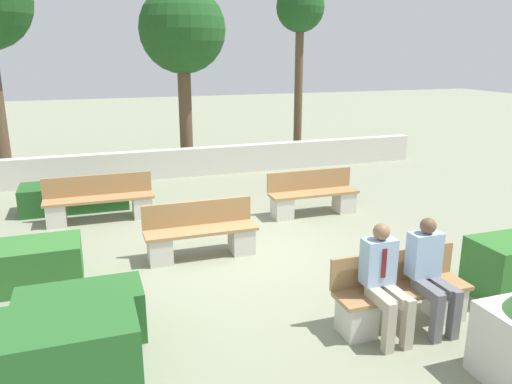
# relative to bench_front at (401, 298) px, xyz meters

# --- Properties ---
(ground_plane) EXTENTS (60.00, 60.00, 0.00)m
(ground_plane) POSITION_rel_bench_front_xyz_m (-1.10, 2.63, -0.33)
(ground_plane) COLOR gray
(perimeter_wall) EXTENTS (13.80, 0.30, 0.74)m
(perimeter_wall) POSITION_rel_bench_front_xyz_m (-1.10, 8.27, 0.04)
(perimeter_wall) COLOR beige
(perimeter_wall) RESTS_ON ground_plane
(bench_front) EXTENTS (1.70, 0.49, 0.87)m
(bench_front) POSITION_rel_bench_front_xyz_m (0.00, 0.00, 0.00)
(bench_front) COLOR #A37A4C
(bench_front) RESTS_ON ground_plane
(bench_left_side) EXTENTS (1.80, 0.48, 0.87)m
(bench_left_side) POSITION_rel_bench_front_xyz_m (-1.82, 2.82, 0.00)
(bench_left_side) COLOR #A37A4C
(bench_left_side) RESTS_ON ground_plane
(bench_right_side) EXTENTS (1.84, 0.48, 0.87)m
(bench_right_side) POSITION_rel_bench_front_xyz_m (0.82, 4.22, 0.01)
(bench_right_side) COLOR #A37A4C
(bench_right_side) RESTS_ON ground_plane
(bench_back) EXTENTS (2.07, 0.49, 0.87)m
(bench_back) POSITION_rel_bench_front_xyz_m (-3.29, 5.20, 0.02)
(bench_back) COLOR #A37A4C
(bench_back) RESTS_ON ground_plane
(person_seated_man) EXTENTS (0.38, 0.63, 1.34)m
(person_seated_man) POSITION_rel_bench_front_xyz_m (-0.36, -0.14, 0.41)
(person_seated_man) COLOR #B2A893
(person_seated_man) RESTS_ON ground_plane
(person_seated_woman) EXTENTS (0.38, 0.63, 1.33)m
(person_seated_woman) POSITION_rel_bench_front_xyz_m (0.27, -0.14, 0.40)
(person_seated_woman) COLOR slate
(person_seated_woman) RESTS_ON ground_plane
(hedge_block_near_left) EXTENTS (1.39, 0.67, 0.61)m
(hedge_block_near_left) POSITION_rel_bench_front_xyz_m (-3.65, 0.88, -0.03)
(hedge_block_near_left) COLOR #286028
(hedge_block_near_left) RESTS_ON ground_plane
(hedge_block_near_right) EXTENTS (2.10, 0.82, 0.63)m
(hedge_block_near_right) POSITION_rel_bench_front_xyz_m (-4.68, 2.56, -0.02)
(hedge_block_near_right) COLOR #33702D
(hedge_block_near_right) RESTS_ON ground_plane
(hedge_block_mid_left) EXTENTS (2.17, 0.88, 0.84)m
(hedge_block_mid_left) POSITION_rel_bench_front_xyz_m (-4.19, -0.15, 0.08)
(hedge_block_mid_left) COLOR #286028
(hedge_block_mid_left) RESTS_ON ground_plane
(hedge_block_mid_right) EXTENTS (2.13, 0.87, 0.55)m
(hedge_block_mid_right) POSITION_rel_bench_front_xyz_m (-3.75, 6.15, -0.06)
(hedge_block_mid_right) COLOR #235623
(hedge_block_mid_right) RESTS_ON ground_plane
(tree_center_left) EXTENTS (2.33, 2.33, 4.94)m
(tree_center_left) POSITION_rel_bench_front_xyz_m (-0.73, 9.37, 3.37)
(tree_center_left) COLOR brown
(tree_center_left) RESTS_ON ground_plane
(tree_center_right) EXTENTS (1.40, 1.40, 5.13)m
(tree_center_right) POSITION_rel_bench_front_xyz_m (2.77, 9.53, 3.90)
(tree_center_right) COLOR brown
(tree_center_right) RESTS_ON ground_plane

